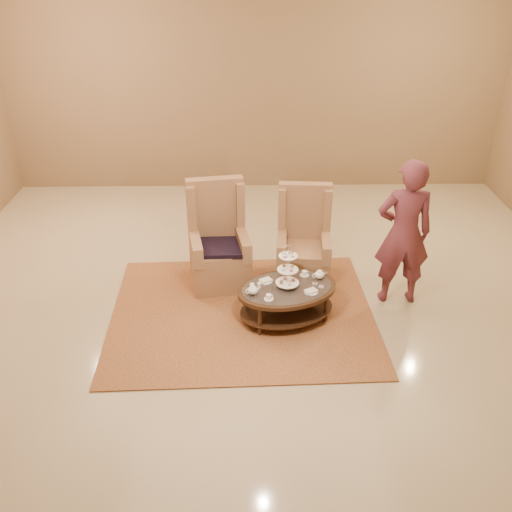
{
  "coord_description": "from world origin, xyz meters",
  "views": [
    {
      "loc": [
        -0.16,
        -5.25,
        3.68
      ],
      "look_at": [
        -0.06,
        0.2,
        0.69
      ],
      "focal_mm": 40.0,
      "sensor_mm": 36.0,
      "label": 1
    }
  ],
  "objects_px": {
    "armchair_right": "(303,249)",
    "person": "(404,233)",
    "armchair_left": "(219,249)",
    "tea_table": "(287,293)"
  },
  "relations": [
    {
      "from": "person",
      "to": "armchair_left",
      "type": "bearing_deg",
      "value": -12.33
    },
    {
      "from": "tea_table",
      "to": "armchair_left",
      "type": "xyz_separation_m",
      "value": [
        -0.77,
        0.87,
        0.09
      ]
    },
    {
      "from": "armchair_left",
      "to": "armchair_right",
      "type": "xyz_separation_m",
      "value": [
        1.03,
        0.04,
        -0.03
      ]
    },
    {
      "from": "armchair_left",
      "to": "armchair_right",
      "type": "bearing_deg",
      "value": -7.56
    },
    {
      "from": "tea_table",
      "to": "person",
      "type": "bearing_deg",
      "value": -1.6
    },
    {
      "from": "armchair_right",
      "to": "person",
      "type": "relative_size",
      "value": 0.69
    },
    {
      "from": "tea_table",
      "to": "armchair_right",
      "type": "xyz_separation_m",
      "value": [
        0.26,
        0.91,
        0.06
      ]
    },
    {
      "from": "armchair_right",
      "to": "tea_table",
      "type": "bearing_deg",
      "value": -101.22
    },
    {
      "from": "armchair_left",
      "to": "armchair_right",
      "type": "relative_size",
      "value": 1.07
    },
    {
      "from": "armchair_right",
      "to": "person",
      "type": "bearing_deg",
      "value": -21.81
    }
  ]
}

